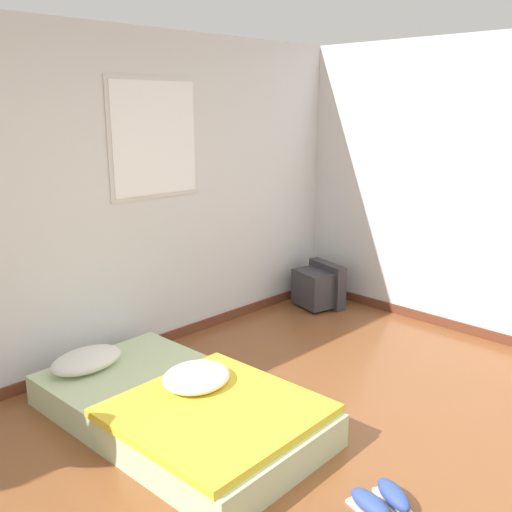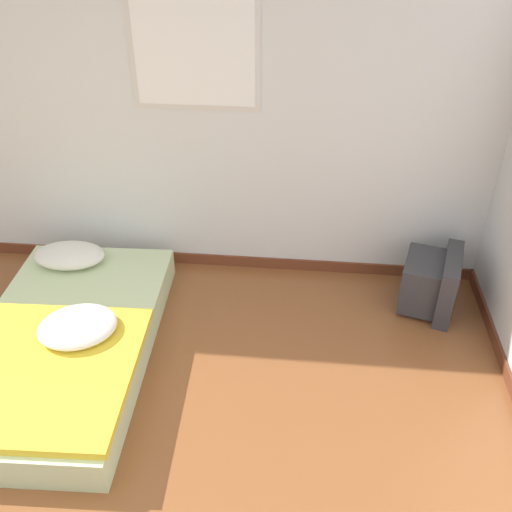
# 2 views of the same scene
# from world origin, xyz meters

# --- Properties ---
(wall_back) EXTENTS (7.80, 0.08, 2.60)m
(wall_back) POSITION_xyz_m (0.01, 2.54, 1.29)
(wall_back) COLOR silver
(wall_back) RESTS_ON ground_plane
(mattress_bed) EXTENTS (1.16, 1.97, 0.36)m
(mattress_bed) POSITION_xyz_m (-0.11, 1.37, 0.14)
(mattress_bed) COLOR beige
(mattress_bed) RESTS_ON ground_plane
(crt_tv) EXTENTS (0.47, 0.53, 0.45)m
(crt_tv) POSITION_xyz_m (2.31, 2.14, 0.21)
(crt_tv) COLOR #333338
(crt_tv) RESTS_ON ground_plane
(sneaker_pair) EXTENTS (0.33, 0.32, 0.10)m
(sneaker_pair) POSITION_xyz_m (0.13, -0.02, 0.05)
(sneaker_pair) COLOR silver
(sneaker_pair) RESTS_ON ground_plane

